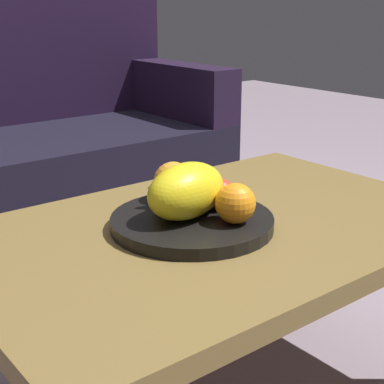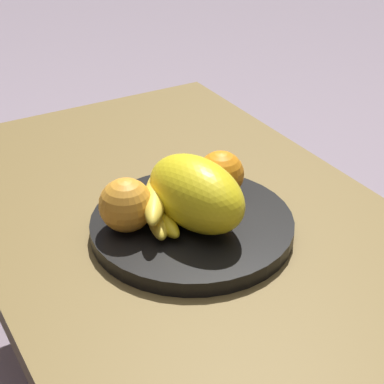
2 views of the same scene
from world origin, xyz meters
name	(u,v)px [view 1 (image 1 of 2)]	position (x,y,z in m)	size (l,w,h in m)	color
coffee_table	(217,245)	(0.00, 0.00, 0.39)	(1.03, 0.66, 0.44)	brown
fruit_bowl	(192,222)	(-0.06, 0.01, 0.45)	(0.32, 0.32, 0.03)	black
melon_large_front	(186,191)	(-0.07, 0.01, 0.52)	(0.18, 0.11, 0.11)	yellow
orange_front	(235,203)	(-0.01, -0.07, 0.50)	(0.08, 0.08, 0.08)	orange
orange_left	(173,181)	(-0.03, 0.11, 0.51)	(0.08, 0.08, 0.08)	orange
apple_front	(220,194)	(0.02, 0.01, 0.50)	(0.06, 0.06, 0.06)	red
banana_bunch	(185,195)	(-0.03, 0.07, 0.49)	(0.15, 0.10, 0.06)	yellow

